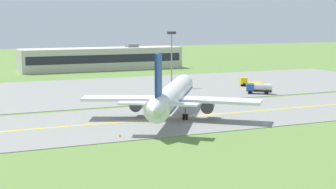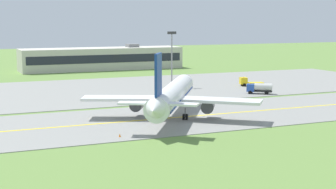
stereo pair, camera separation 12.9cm
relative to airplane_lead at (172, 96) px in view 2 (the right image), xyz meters
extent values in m
plane|color=olive|center=(6.34, -0.26, -4.13)|extent=(500.00, 500.00, 0.00)
cube|color=gray|center=(6.34, -0.26, -4.08)|extent=(240.00, 28.00, 0.10)
cube|color=gray|center=(16.34, 41.74, -4.08)|extent=(140.00, 52.00, 0.10)
cube|color=yellow|center=(6.34, -0.26, -4.03)|extent=(220.00, 0.60, 0.01)
cylinder|color=white|center=(0.26, 0.41, 0.07)|extent=(21.60, 30.85, 4.00)
cone|color=white|center=(10.02, 15.78, 0.07)|extent=(4.60, 4.23, 3.80)
cone|color=white|center=(-9.60, -15.12, 0.47)|extent=(4.59, 4.52, 3.40)
cube|color=navy|center=(0.26, 0.41, -0.43)|extent=(20.21, 28.59, 0.36)
cube|color=#1E232D|center=(8.84, 13.92, 0.77)|extent=(3.84, 3.34, 0.70)
cube|color=white|center=(-8.09, 3.11, -0.43)|extent=(15.64, 10.57, 0.50)
cylinder|color=#47474C|center=(-5.33, 3.73, -1.83)|extent=(3.76, 4.10, 2.30)
cylinder|color=black|center=(-4.47, 5.08, -1.83)|extent=(1.91, 1.34, 2.10)
cube|color=white|center=(6.26, -6.00, -0.43)|extent=(14.53, 13.38, 0.50)
cylinder|color=#47474C|center=(5.64, -3.24, -1.83)|extent=(3.76, 4.10, 2.30)
cylinder|color=black|center=(6.50, -1.89, -1.83)|extent=(1.91, 1.34, 2.10)
cube|color=navy|center=(-7.78, -12.25, 5.32)|extent=(2.70, 3.93, 6.50)
cube|color=white|center=(-10.59, -10.70, 0.87)|extent=(6.44, 4.82, 0.30)
cube|color=white|center=(-5.19, -14.13, 0.87)|extent=(6.19, 5.61, 0.30)
cylinder|color=slate|center=(7.23, 11.39, -2.76)|extent=(0.24, 0.24, 1.65)
cylinder|color=black|center=(7.23, 11.39, -3.58)|extent=(0.89, 1.12, 1.10)
cylinder|color=slate|center=(-3.01, 0.12, -2.76)|extent=(0.24, 0.24, 1.65)
cylinder|color=black|center=(-3.24, 0.26, -3.58)|extent=(0.89, 1.12, 1.10)
cylinder|color=black|center=(-2.77, -0.03, -3.58)|extent=(0.89, 1.12, 1.10)
cylinder|color=slate|center=(1.38, -2.67, -2.76)|extent=(0.24, 0.24, 1.65)
cylinder|color=black|center=(1.15, -2.52, -3.58)|extent=(0.89, 1.12, 1.10)
cylinder|color=black|center=(1.62, -2.82, -3.58)|extent=(0.89, 1.12, 1.10)
cube|color=#264CA5|center=(30.28, 21.14, -2.63)|extent=(2.65, 2.69, 1.80)
cube|color=#1E232D|center=(29.69, 21.62, -2.32)|extent=(1.24, 1.51, 0.81)
cylinder|color=silver|center=(32.63, 19.26, -2.38)|extent=(4.40, 4.03, 1.80)
cube|color=#383838|center=(32.63, 19.26, -3.41)|extent=(4.59, 4.26, 0.24)
cylinder|color=orange|center=(30.28, 21.14, -1.63)|extent=(0.20, 0.20, 0.18)
cylinder|color=black|center=(29.66, 20.36, -3.68)|extent=(0.89, 0.80, 0.90)
cylinder|color=black|center=(30.91, 21.92, -3.68)|extent=(0.89, 0.80, 0.90)
cylinder|color=black|center=(32.63, 17.92, -3.68)|extent=(0.89, 0.80, 0.90)
cylinder|color=black|center=(33.94, 19.56, -3.68)|extent=(0.89, 0.80, 0.90)
cube|color=yellow|center=(36.39, 34.32, -2.63)|extent=(2.27, 2.41, 1.80)
cube|color=#1E232D|center=(35.66, 34.52, -2.32)|extent=(0.61, 1.80, 0.81)
cube|color=yellow|center=(39.48, 33.46, -3.33)|extent=(4.99, 3.26, 0.40)
cylinder|color=orange|center=(36.39, 34.32, -1.63)|extent=(0.20, 0.20, 0.18)
cylinder|color=black|center=(36.13, 33.36, -3.68)|extent=(0.95, 0.53, 0.90)
cylinder|color=black|center=(36.66, 35.28, -3.68)|extent=(0.95, 0.53, 0.90)
cylinder|color=black|center=(40.08, 32.20, -3.68)|extent=(0.95, 0.53, 0.90)
cylinder|color=black|center=(40.64, 34.23, -3.68)|extent=(0.95, 0.53, 0.90)
cube|color=beige|center=(15.42, 96.25, -0.23)|extent=(57.95, 12.91, 7.81)
cube|color=#1E232D|center=(15.42, 89.74, 0.16)|extent=(55.63, 0.10, 2.81)
cube|color=slate|center=(27.01, 96.25, 4.28)|extent=(4.00, 4.00, 1.20)
cylinder|color=gray|center=(18.38, 41.28, 2.87)|extent=(0.36, 0.36, 14.00)
cube|color=#333333|center=(18.38, 41.28, 10.22)|extent=(2.40, 0.50, 0.70)
cone|color=orange|center=(-13.78, -11.40, -3.83)|extent=(0.44, 0.44, 0.60)
camera|label=1|loc=(-38.33, -85.41, 13.56)|focal=55.92mm
camera|label=2|loc=(-38.22, -85.47, 13.56)|focal=55.92mm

